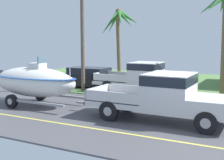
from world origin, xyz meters
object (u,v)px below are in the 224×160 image
Objects in this scene: boat_on_trailer at (34,82)px; parked_pickup_background at (146,77)px; pickup_truck_towing at (169,95)px; parked_sedan_far at (91,78)px; utility_pole at (82,29)px; palm_tree_mid at (119,25)px.

boat_on_trailer reaches higher than parked_pickup_background.
pickup_truck_towing is at bearing -0.00° from boat_on_trailer.
parked_sedan_far is (-7.19, 5.97, -0.40)m from pickup_truck_towing.
parked_sedan_far is at bearing 171.27° from parked_pickup_background.
utility_pole reaches higher than boat_on_trailer.
parked_pickup_background is 6.76m from palm_tree_mid.
parked_pickup_background reaches higher than parked_sedan_far.
palm_tree_mid reaches higher than pickup_truck_towing.
parked_pickup_background is (-3.04, 5.33, -0.01)m from pickup_truck_towing.
parked_sedan_far is (-4.15, 0.64, -0.38)m from parked_pickup_background.
boat_on_trailer is 1.31× the size of parked_sedan_far.
palm_tree_mid is at bearing 86.26° from parked_sedan_far.
utility_pole reaches higher than pickup_truck_towing.
palm_tree_mid is at bearing 131.61° from parked_pickup_background.
parked_pickup_background is 4.83m from utility_pole.
pickup_truck_towing is at bearing -39.68° from parked_sedan_far.
utility_pole is (-3.78, -0.96, 2.85)m from parked_pickup_background.
utility_pole is (0.13, -5.36, -0.48)m from palm_tree_mid.
pickup_truck_towing is 0.80× the size of utility_pole.
boat_on_trailer is at bearing -90.80° from utility_pole.
pickup_truck_towing is 1.28× the size of parked_sedan_far.
utility_pole is at bearing 89.20° from boat_on_trailer.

